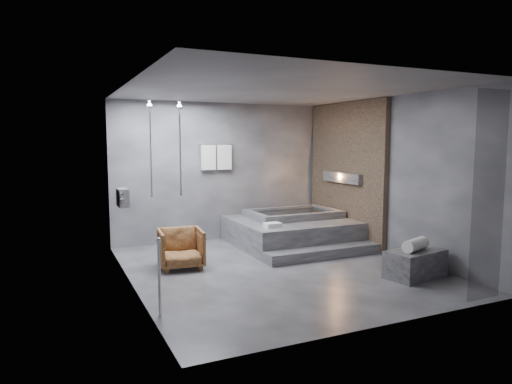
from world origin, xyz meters
name	(u,v)px	position (x,y,z in m)	size (l,w,h in m)	color
room	(292,159)	(0.40, 0.24, 1.73)	(5.00, 5.04, 2.82)	#313134
tub_deck	(291,232)	(1.05, 1.45, 0.25)	(2.20, 2.00, 0.50)	#37373A
tub_step	(324,253)	(1.05, 0.27, 0.09)	(2.20, 0.36, 0.18)	#37373A
concrete_bench	(415,264)	(1.67, -1.26, 0.20)	(0.91, 0.50, 0.41)	#2E2E30
driftwood_chair	(181,248)	(-1.38, 0.69, 0.32)	(0.68, 0.70, 0.63)	#472711
rolled_towel	(416,245)	(1.65, -1.27, 0.50)	(0.18, 0.18, 0.51)	white
deck_towel	(273,225)	(0.34, 0.86, 0.54)	(0.29, 0.21, 0.08)	silver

